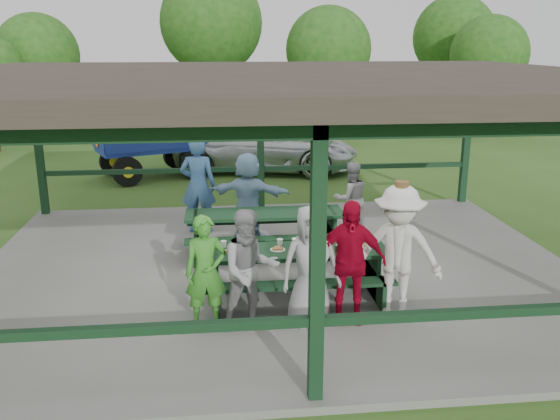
{
  "coord_description": "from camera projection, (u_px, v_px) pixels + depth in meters",
  "views": [
    {
      "loc": [
        -0.97,
        -9.31,
        3.8
      ],
      "look_at": [
        -0.0,
        -0.3,
        1.2
      ],
      "focal_mm": 38.0,
      "sensor_mm": 36.0,
      "label": 1
    }
  ],
  "objects": [
    {
      "name": "table_setting",
      "position": [
        292.0,
        247.0,
        8.68
      ],
      "size": [
        2.3,
        0.45,
        0.1
      ],
      "color": "white",
      "rests_on": "picnic_table_near"
    },
    {
      "name": "pickup_truck",
      "position": [
        266.0,
        145.0,
        17.83
      ],
      "size": [
        5.87,
        3.64,
        1.52
      ],
      "primitive_type": "imported",
      "rotation": [
        0.0,
        0.0,
        1.35
      ],
      "color": "silver",
      "rests_on": "ground"
    },
    {
      "name": "tree_left",
      "position": [
        211.0,
        23.0,
        24.55
      ],
      "size": [
        4.24,
        4.24,
        6.63
      ],
      "color": "#362515",
      "rests_on": "ground"
    },
    {
      "name": "tree_far_left",
      "position": [
        37.0,
        56.0,
        22.16
      ],
      "size": [
        3.08,
        3.08,
        4.81
      ],
      "color": "#362515",
      "rests_on": "ground"
    },
    {
      "name": "contestant_white_fedora",
      "position": [
        398.0,
        252.0,
        8.03
      ],
      "size": [
        1.36,
        1.05,
        1.92
      ],
      "rotation": [
        0.0,
        0.0,
        -0.33
      ],
      "color": "beige",
      "rests_on": "concrete_slab"
    },
    {
      "name": "picnic_table_near",
      "position": [
        296.0,
        267.0,
        8.76
      ],
      "size": [
        2.7,
        1.39,
        0.75
      ],
      "color": "black",
      "rests_on": "concrete_slab"
    },
    {
      "name": "concrete_slab",
      "position": [
        278.0,
        270.0,
        10.03
      ],
      "size": [
        10.0,
        8.0,
        0.1
      ],
      "primitive_type": "cube",
      "color": "slate",
      "rests_on": "ground"
    },
    {
      "name": "contestant_grey_left",
      "position": [
        250.0,
        270.0,
        7.71
      ],
      "size": [
        0.91,
        0.77,
        1.63
      ],
      "primitive_type": "imported",
      "rotation": [
        0.0,
        0.0,
        0.21
      ],
      "color": "gray",
      "rests_on": "concrete_slab"
    },
    {
      "name": "spectator_grey",
      "position": [
        351.0,
        199.0,
        11.58
      ],
      "size": [
        0.77,
        0.64,
        1.44
      ],
      "primitive_type": "imported",
      "rotation": [
        0.0,
        0.0,
        3.28
      ],
      "color": "#97979A",
      "rests_on": "concrete_slab"
    },
    {
      "name": "tree_right",
      "position": [
        489.0,
        55.0,
        23.6
      ],
      "size": [
        3.08,
        3.08,
        4.81
      ],
      "color": "#362515",
      "rests_on": "ground"
    },
    {
      "name": "spectator_lblue",
      "position": [
        248.0,
        196.0,
        11.32
      ],
      "size": [
        1.64,
        0.93,
        1.68
      ],
      "primitive_type": "imported",
      "rotation": [
        0.0,
        0.0,
        2.85
      ],
      "color": "#81A9C8",
      "rests_on": "concrete_slab"
    },
    {
      "name": "picnic_table_far",
      "position": [
        265.0,
        226.0,
        10.64
      ],
      "size": [
        2.81,
        1.39,
        0.75
      ],
      "color": "black",
      "rests_on": "concrete_slab"
    },
    {
      "name": "tree_far_right",
      "position": [
        454.0,
        37.0,
        26.98
      ],
      "size": [
        3.71,
        3.71,
        5.8
      ],
      "color": "#362515",
      "rests_on": "ground"
    },
    {
      "name": "contestant_green",
      "position": [
        206.0,
        272.0,
        7.78
      ],
      "size": [
        0.6,
        0.43,
        1.53
      ],
      "primitive_type": "imported",
      "rotation": [
        0.0,
        0.0,
        0.11
      ],
      "color": "#388927",
      "rests_on": "concrete_slab"
    },
    {
      "name": "spectator_blue",
      "position": [
        198.0,
        185.0,
        11.66
      ],
      "size": [
        0.76,
        0.55,
        1.92
      ],
      "primitive_type": "imported",
      "rotation": [
        0.0,
        0.0,
        3.0
      ],
      "color": "#396294",
      "rests_on": "concrete_slab"
    },
    {
      "name": "ground",
      "position": [
        278.0,
        273.0,
        10.05
      ],
      "size": [
        90.0,
        90.0,
        0.0
      ],
      "primitive_type": "plane",
      "color": "#315219",
      "rests_on": "ground"
    },
    {
      "name": "contestant_red",
      "position": [
        349.0,
        262.0,
        7.91
      ],
      "size": [
        1.04,
        0.51,
        1.71
      ],
      "primitive_type": "imported",
      "rotation": [
        0.0,
        0.0,
        -0.1
      ],
      "color": "#9D041D",
      "rests_on": "concrete_slab"
    },
    {
      "name": "farm_trailer",
      "position": [
        153.0,
        153.0,
        16.92
      ],
      "size": [
        4.07,
        2.67,
        1.43
      ],
      "rotation": [
        0.0,
        0.0,
        0.38
      ],
      "color": "navy",
      "rests_on": "ground"
    },
    {
      "name": "pavilion_structure",
      "position": [
        278.0,
        83.0,
        9.17
      ],
      "size": [
        10.6,
        8.6,
        3.24
      ],
      "color": "black",
      "rests_on": "concrete_slab"
    },
    {
      "name": "contestant_grey_mid",
      "position": [
        311.0,
        265.0,
        7.87
      ],
      "size": [
        0.86,
        0.61,
        1.65
      ],
      "primitive_type": "imported",
      "rotation": [
        0.0,
        0.0,
        0.12
      ],
      "color": "gray",
      "rests_on": "concrete_slab"
    },
    {
      "name": "tree_mid",
      "position": [
        328.0,
        50.0,
        22.59
      ],
      "size": [
        3.26,
        3.26,
        5.09
      ],
      "color": "#362515",
      "rests_on": "ground"
    }
  ]
}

